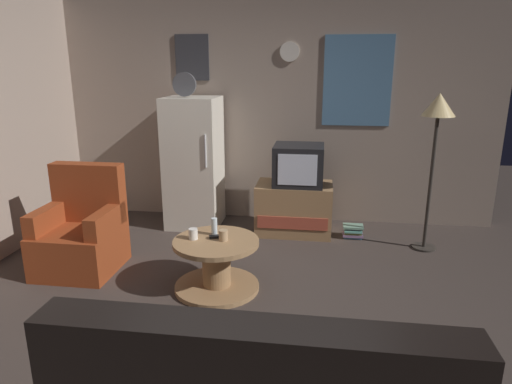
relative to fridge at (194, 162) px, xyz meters
The scene contains 13 objects.
ground_plane 2.34m from the fridge, 66.64° to the right, with size 12.00×12.00×0.00m, color #3D332D.
wall_with_art 1.16m from the fridge, 25.27° to the left, with size 5.20×0.12×2.76m.
fridge is the anchor object (origin of this frame).
tv_stand 1.27m from the fridge, ahead, with size 0.84×0.53×0.57m.
crt_tv 1.22m from the fridge, ahead, with size 0.54×0.51×0.44m.
standing_lamp 2.66m from the fridge, ahead, with size 0.32×0.32×1.59m.
coffee_table 1.76m from the fridge, 68.65° to the right, with size 0.72×0.72×0.44m.
wine_glass 1.58m from the fridge, 68.42° to the right, with size 0.05×0.05×0.15m, color silver.
mug_ceramic_white 1.64m from the fridge, 75.01° to the right, with size 0.08×0.08×0.09m, color silver.
mug_ceramic_tan 1.72m from the fridge, 66.62° to the right, with size 0.08×0.08×0.09m, color tan.
remote_control 1.66m from the fridge, 67.71° to the right, with size 0.15×0.04×0.02m, color black.
armchair 1.56m from the fridge, 118.61° to the right, with size 0.68×0.68×0.96m.
book_stack 1.97m from the fridge, ahead, with size 0.22×0.17×0.14m.
Camera 1 is at (0.55, -2.96, 1.85)m, focal length 31.75 mm.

